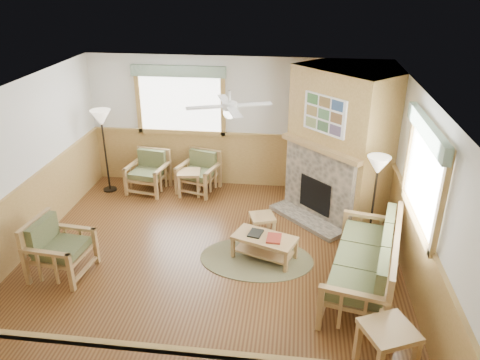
# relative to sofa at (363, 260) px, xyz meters

# --- Properties ---
(floor) EXTENTS (6.00, 6.00, 0.01)m
(floor) POSITION_rel_sofa_xyz_m (-2.29, 0.35, -0.50)
(floor) COLOR #583418
(floor) RESTS_ON ground
(ceiling) EXTENTS (6.00, 6.00, 0.01)m
(ceiling) POSITION_rel_sofa_xyz_m (-2.29, 0.35, 2.21)
(ceiling) COLOR white
(ceiling) RESTS_ON floor
(wall_back) EXTENTS (6.00, 0.02, 2.70)m
(wall_back) POSITION_rel_sofa_xyz_m (-2.29, 3.35, 0.86)
(wall_back) COLOR silver
(wall_back) RESTS_ON floor
(wall_front) EXTENTS (6.00, 0.02, 2.70)m
(wall_front) POSITION_rel_sofa_xyz_m (-2.29, -2.65, 0.86)
(wall_front) COLOR silver
(wall_front) RESTS_ON floor
(wall_left) EXTENTS (0.02, 6.00, 2.70)m
(wall_left) POSITION_rel_sofa_xyz_m (-5.29, 0.35, 0.86)
(wall_left) COLOR silver
(wall_left) RESTS_ON floor
(wall_right) EXTENTS (0.02, 6.00, 2.70)m
(wall_right) POSITION_rel_sofa_xyz_m (0.71, 0.35, 0.86)
(wall_right) COLOR silver
(wall_right) RESTS_ON floor
(wainscot) EXTENTS (6.00, 6.00, 1.10)m
(wainscot) POSITION_rel_sofa_xyz_m (-2.29, 0.35, 0.06)
(wainscot) COLOR #AA8445
(wainscot) RESTS_ON floor
(fireplace) EXTENTS (3.11, 3.11, 2.70)m
(fireplace) POSITION_rel_sofa_xyz_m (-0.24, 2.40, 0.86)
(fireplace) COLOR #AA8445
(fireplace) RESTS_ON floor
(window_back) EXTENTS (1.90, 0.16, 1.50)m
(window_back) POSITION_rel_sofa_xyz_m (-3.39, 3.31, 2.04)
(window_back) COLOR white
(window_back) RESTS_ON wall_back
(window_right) EXTENTS (0.16, 1.90, 1.50)m
(window_right) POSITION_rel_sofa_xyz_m (0.67, 0.15, 2.04)
(window_right) COLOR white
(window_right) RESTS_ON wall_right
(ceiling_fan) EXTENTS (1.59, 1.59, 0.36)m
(ceiling_fan) POSITION_rel_sofa_xyz_m (-1.99, 0.65, 2.17)
(ceiling_fan) COLOR white
(ceiling_fan) RESTS_ON ceiling
(sofa) EXTENTS (2.28, 1.33, 0.98)m
(sofa) POSITION_rel_sofa_xyz_m (0.00, 0.00, 0.00)
(sofa) COLOR #A5804D
(sofa) RESTS_ON floor
(armchair_back_left) EXTENTS (0.84, 0.84, 0.83)m
(armchair_back_left) POSITION_rel_sofa_xyz_m (-4.02, 2.77, -0.08)
(armchair_back_left) COLOR #A5804D
(armchair_back_left) RESTS_ON floor
(armchair_back_right) EXTENTS (0.90, 0.90, 0.82)m
(armchair_back_right) POSITION_rel_sofa_xyz_m (-2.99, 2.90, -0.08)
(armchair_back_right) COLOR #A5804D
(armchair_back_right) RESTS_ON floor
(armchair_left) EXTENTS (0.86, 0.86, 0.89)m
(armchair_left) POSITION_rel_sofa_xyz_m (-4.44, -0.17, -0.05)
(armchair_left) COLOR #A5804D
(armchair_left) RESTS_ON floor
(coffee_table) EXTENTS (1.09, 0.80, 0.39)m
(coffee_table) POSITION_rel_sofa_xyz_m (-1.44, 0.61, -0.29)
(coffee_table) COLOR #A5804D
(coffee_table) RESTS_ON floor
(end_table_chairs) EXTENTS (0.51, 0.49, 0.50)m
(end_table_chairs) POSITION_rel_sofa_xyz_m (-3.14, 2.72, -0.24)
(end_table_chairs) COLOR #A5804D
(end_table_chairs) RESTS_ON floor
(end_table_sofa) EXTENTS (0.72, 0.71, 0.62)m
(end_table_sofa) POSITION_rel_sofa_xyz_m (0.11, -1.50, -0.18)
(end_table_sofa) COLOR #A5804D
(end_table_sofa) RESTS_ON floor
(footstool) EXTENTS (0.51, 0.51, 0.35)m
(footstool) POSITION_rel_sofa_xyz_m (-1.54, 1.36, -0.31)
(footstool) COLOR #A5804D
(footstool) RESTS_ON floor
(braided_rug) EXTENTS (2.37, 2.37, 0.01)m
(braided_rug) POSITION_rel_sofa_xyz_m (-1.56, 0.55, -0.49)
(braided_rug) COLOR brown
(braided_rug) RESTS_ON floor
(floor_lamp_left) EXTENTS (0.50, 0.50, 1.74)m
(floor_lamp_left) POSITION_rel_sofa_xyz_m (-4.84, 2.69, 0.38)
(floor_lamp_left) COLOR black
(floor_lamp_left) RESTS_ON floor
(floor_lamp_right) EXTENTS (0.39, 0.39, 1.61)m
(floor_lamp_right) POSITION_rel_sofa_xyz_m (0.26, 1.21, 0.31)
(floor_lamp_right) COLOR black
(floor_lamp_right) RESTS_ON floor
(book_red) EXTENTS (0.23, 0.31, 0.03)m
(book_red) POSITION_rel_sofa_xyz_m (-1.29, 0.56, -0.07)
(book_red) COLOR maroon
(book_red) RESTS_ON coffee_table
(book_dark) EXTENTS (0.26, 0.31, 0.03)m
(book_dark) POSITION_rel_sofa_xyz_m (-1.59, 0.68, -0.07)
(book_dark) COLOR black
(book_dark) RESTS_ON coffee_table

